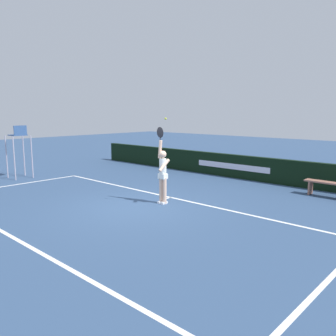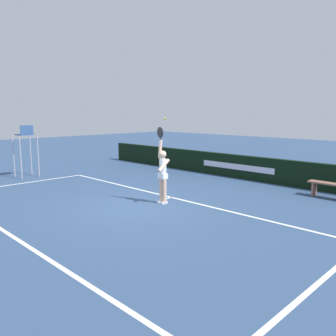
{
  "view_description": "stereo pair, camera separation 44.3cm",
  "coord_description": "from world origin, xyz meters",
  "px_view_note": "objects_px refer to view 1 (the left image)",
  "views": [
    {
      "loc": [
        7.7,
        -6.88,
        2.87
      ],
      "look_at": [
        0.44,
        1.0,
        1.13
      ],
      "focal_mm": 36.94,
      "sensor_mm": 36.0,
      "label": 1
    },
    {
      "loc": [
        8.01,
        -6.58,
        2.87
      ],
      "look_at": [
        0.44,
        1.0,
        1.13
      ],
      "focal_mm": 36.94,
      "sensor_mm": 36.0,
      "label": 2
    }
  ],
  "objects_px": {
    "tennis_player": "(163,172)",
    "courtside_bench_near": "(328,186)",
    "tennis_ball": "(166,119)",
    "umpire_chair": "(19,144)"
  },
  "relations": [
    {
      "from": "tennis_player",
      "to": "tennis_ball",
      "type": "height_order",
      "value": "tennis_ball"
    },
    {
      "from": "courtside_bench_near",
      "to": "umpire_chair",
      "type": "bearing_deg",
      "value": -153.58
    },
    {
      "from": "tennis_player",
      "to": "umpire_chair",
      "type": "distance_m",
      "value": 7.68
    },
    {
      "from": "tennis_player",
      "to": "courtside_bench_near",
      "type": "relative_size",
      "value": 1.59
    },
    {
      "from": "tennis_player",
      "to": "courtside_bench_near",
      "type": "distance_m",
      "value": 5.71
    },
    {
      "from": "tennis_ball",
      "to": "courtside_bench_near",
      "type": "height_order",
      "value": "tennis_ball"
    },
    {
      "from": "tennis_ball",
      "to": "umpire_chair",
      "type": "height_order",
      "value": "tennis_ball"
    },
    {
      "from": "tennis_player",
      "to": "umpire_chair",
      "type": "height_order",
      "value": "tennis_player"
    },
    {
      "from": "tennis_ball",
      "to": "tennis_player",
      "type": "bearing_deg",
      "value": 147.03
    },
    {
      "from": "tennis_ball",
      "to": "umpire_chair",
      "type": "bearing_deg",
      "value": -173.54
    }
  ]
}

